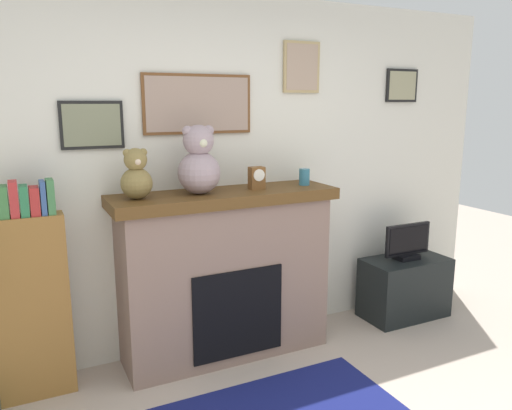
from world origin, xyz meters
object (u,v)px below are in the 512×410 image
at_px(fireplace, 226,274).
at_px(television, 407,243).
at_px(tv_stand, 404,287).
at_px(candle_jar, 304,177).
at_px(mantel_clock, 257,178).
at_px(teddy_bear_grey, 199,163).
at_px(bookshelf, 31,299).
at_px(teddy_bear_brown, 136,176).

relative_size(fireplace, television, 3.53).
height_order(tv_stand, candle_jar, candle_jar).
distance_m(candle_jar, mantel_clock, 0.40).
bearing_deg(fireplace, teddy_bear_grey, -174.53).
xyz_separation_m(mantel_clock, teddy_bear_grey, (-0.43, 0.00, 0.13)).
distance_m(bookshelf, mantel_clock, 1.67).
bearing_deg(candle_jar, tv_stand, -3.33).
relative_size(bookshelf, tv_stand, 1.89).
height_order(television, candle_jar, candle_jar).
distance_m(bookshelf, television, 2.94).
bearing_deg(bookshelf, television, -1.98).
relative_size(fireplace, candle_jar, 13.00).
bearing_deg(teddy_bear_grey, mantel_clock, -0.10).
bearing_deg(candle_jar, television, -3.40).
height_order(tv_stand, mantel_clock, mantel_clock).
bearing_deg(candle_jar, teddy_bear_grey, -179.96).
distance_m(fireplace, teddy_bear_grey, 0.84).
height_order(bookshelf, teddy_bear_brown, teddy_bear_brown).
relative_size(fireplace, teddy_bear_brown, 4.89).
relative_size(candle_jar, teddy_bear_brown, 0.38).
relative_size(fireplace, bookshelf, 1.16).
bearing_deg(mantel_clock, fireplace, 175.51).
distance_m(fireplace, teddy_bear_brown, 0.97).
distance_m(tv_stand, mantel_clock, 1.75).
height_order(fireplace, candle_jar, candle_jar).
bearing_deg(tv_stand, candle_jar, 176.67).
relative_size(television, teddy_bear_grey, 0.98).
bearing_deg(fireplace, tv_stand, -2.65).
xyz_separation_m(bookshelf, mantel_clock, (1.53, -0.04, 0.66)).
bearing_deg(bookshelf, fireplace, -1.06).
bearing_deg(tv_stand, fireplace, 177.35).
bearing_deg(television, teddy_bear_brown, 178.50).
xyz_separation_m(bookshelf, teddy_bear_brown, (0.67, -0.04, 0.73)).
relative_size(teddy_bear_brown, teddy_bear_grey, 0.70).
height_order(candle_jar, teddy_bear_grey, teddy_bear_grey).
distance_m(teddy_bear_brown, teddy_bear_grey, 0.43).
relative_size(bookshelf, teddy_bear_grey, 2.98).
height_order(fireplace, teddy_bear_brown, teddy_bear_brown).
distance_m(fireplace, candle_jar, 0.93).
distance_m(tv_stand, teddy_bear_grey, 2.18).
xyz_separation_m(television, teddy_bear_brown, (-2.26, 0.06, 0.71)).
bearing_deg(candle_jar, teddy_bear_brown, -179.98).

